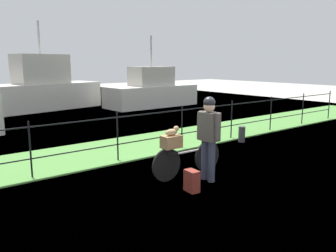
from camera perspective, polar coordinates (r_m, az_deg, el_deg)
The scene contains 12 objects.
ground_plane at distance 7.22m, azimuth 8.02°, elevation -8.40°, with size 60.00×60.00×0.00m, color #B2ADA3.
grass_strip at distance 9.65m, azimuth -6.03°, elevation -3.42°, with size 27.00×2.40×0.03m, color #569342.
harbor_water at distance 15.87m, azimuth -19.58°, elevation 1.47°, with size 30.00×30.00×0.00m, color slate.
iron_fence at distance 8.71m, azimuth -2.68°, elevation -0.36°, with size 18.04×0.04×1.18m.
bicycle_main at distance 7.14m, azimuth 3.16°, elevation -5.58°, with size 1.76×0.17×0.67m.
wooden_crate at distance 6.78m, azimuth 0.56°, elevation -2.61°, with size 0.39×0.26×0.25m, color #A87F51.
terrier_dog at distance 6.75m, azimuth 0.73°, elevation -0.92°, with size 0.32×0.15×0.18m.
cyclist_person at distance 6.76m, azimuth 6.76°, elevation -0.87°, with size 0.27×0.54×1.68m.
backpack_on_paving at distance 6.36m, azimuth 3.96°, elevation -9.06°, with size 0.28×0.18×0.40m, color maroon.
mooring_bollard at distance 10.40m, azimuth 12.12°, elevation -1.35°, with size 0.20×0.20×0.47m, color #38383D.
moored_boat_near at distance 18.27m, azimuth -20.11°, elevation 5.68°, with size 5.99×3.00×4.32m.
moored_boat_mid at distance 18.49m, azimuth -2.75°, elevation 5.70°, with size 5.03×2.08×3.70m.
Camera 1 is at (-4.97, -4.70, 2.33)m, focal length 36.80 mm.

